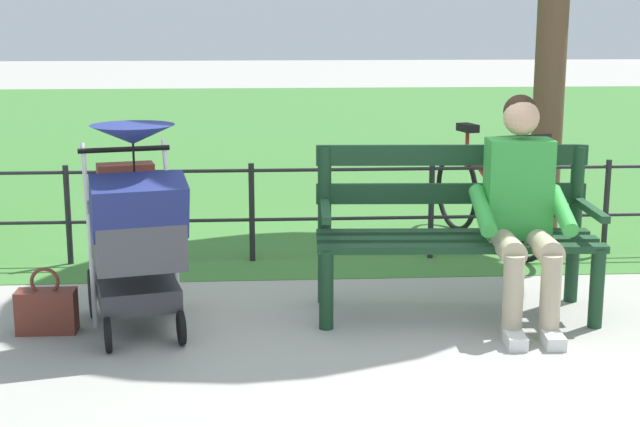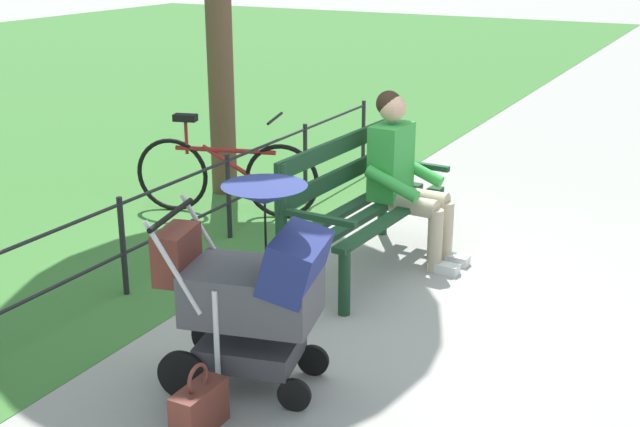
{
  "view_description": "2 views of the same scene",
  "coord_description": "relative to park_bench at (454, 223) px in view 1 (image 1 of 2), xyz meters",
  "views": [
    {
      "loc": [
        0.56,
        5.03,
        1.71
      ],
      "look_at": [
        0.26,
        0.25,
        0.67
      ],
      "focal_mm": 51.84,
      "sensor_mm": 36.0,
      "label": 1
    },
    {
      "loc": [
        4.63,
        2.34,
        2.35
      ],
      "look_at": [
        0.27,
        0.02,
        0.69
      ],
      "focal_mm": 46.64,
      "sensor_mm": 36.0,
      "label": 2
    }
  ],
  "objects": [
    {
      "name": "handbag",
      "position": [
        2.3,
        0.24,
        -0.4
      ],
      "size": [
        0.32,
        0.14,
        0.37
      ],
      "color": "brown",
      "rests_on": "ground"
    },
    {
      "name": "grass_lawn",
      "position": [
        0.55,
        -8.68,
        -0.52
      ],
      "size": [
        40.0,
        16.0,
        0.01
      ],
      "primitive_type": "cube",
      "color": "#3D7533",
      "rests_on": "ground"
    },
    {
      "name": "park_fence",
      "position": [
        0.55,
        -1.18,
        -0.11
      ],
      "size": [
        6.38,
        0.04,
        0.7
      ],
      "color": "black",
      "rests_on": "ground"
    },
    {
      "name": "bicycle",
      "position": [
        -0.58,
        -1.55,
        -0.16
      ],
      "size": [
        0.59,
        1.61,
        0.89
      ],
      "color": "black",
      "rests_on": "ground"
    },
    {
      "name": "stroller",
      "position": [
        1.8,
        0.25,
        0.07
      ],
      "size": [
        0.68,
        0.97,
        1.15
      ],
      "color": "black",
      "rests_on": "ground"
    },
    {
      "name": "ground_plane",
      "position": [
        0.55,
        0.12,
        -0.53
      ],
      "size": [
        60.0,
        60.0,
        0.0
      ],
      "primitive_type": "plane",
      "color": "#9E9B93"
    },
    {
      "name": "person_on_bench",
      "position": [
        -0.33,
        0.22,
        0.15
      ],
      "size": [
        0.55,
        0.74,
        1.28
      ],
      "color": "tan",
      "rests_on": "ground"
    },
    {
      "name": "park_bench",
      "position": [
        0.0,
        0.0,
        0.0
      ],
      "size": [
        1.62,
        0.67,
        0.96
      ],
      "color": "#193D23",
      "rests_on": "ground"
    }
  ]
}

